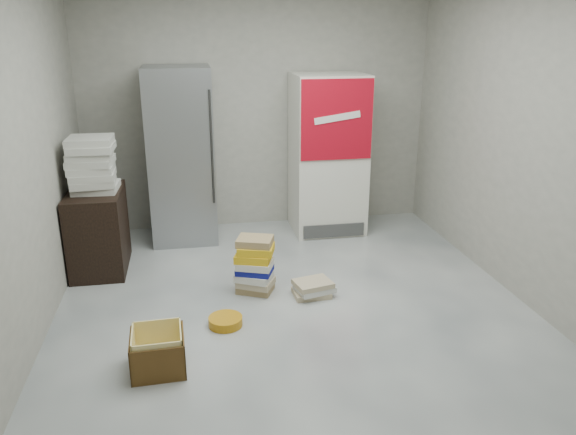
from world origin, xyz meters
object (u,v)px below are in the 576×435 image
(steel_fridge, at_px, (181,156))
(cardboard_box, at_px, (158,354))
(phonebook_stack_main, at_px, (255,265))
(wood_shelf, at_px, (99,230))
(coke_cooler, at_px, (328,154))

(steel_fridge, distance_m, cardboard_box, 2.75)
(phonebook_stack_main, height_order, cardboard_box, phonebook_stack_main)
(phonebook_stack_main, bearing_deg, wood_shelf, 175.52)
(steel_fridge, bearing_deg, phonebook_stack_main, -68.20)
(coke_cooler, xyz_separation_m, cardboard_box, (-1.86, -2.60, -0.78))
(wood_shelf, distance_m, cardboard_box, 2.00)
(phonebook_stack_main, bearing_deg, steel_fridge, 136.22)
(wood_shelf, height_order, phonebook_stack_main, wood_shelf)
(wood_shelf, bearing_deg, coke_cooler, 16.28)
(steel_fridge, distance_m, phonebook_stack_main, 1.78)
(coke_cooler, height_order, cardboard_box, coke_cooler)
(wood_shelf, xyz_separation_m, cardboard_box, (0.62, -1.88, -0.28))
(coke_cooler, xyz_separation_m, wood_shelf, (-2.48, -0.72, -0.50))
(steel_fridge, relative_size, wood_shelf, 2.37)
(coke_cooler, bearing_deg, phonebook_stack_main, -124.39)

